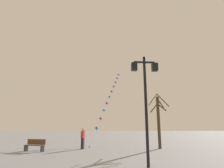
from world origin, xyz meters
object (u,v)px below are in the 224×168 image
object	(u,v)px
twin_lantern_lamp_post	(145,88)
park_bench	(35,145)
kite_train	(109,97)
bare_tree	(159,120)
kite_flyer	(83,138)

from	to	relation	value
twin_lantern_lamp_post	park_bench	bearing A→B (deg)	137.74
kite_train	bare_tree	distance (m)	10.16
kite_train	twin_lantern_lamp_post	bearing A→B (deg)	-87.01
twin_lantern_lamp_post	kite_flyer	bearing A→B (deg)	114.46
twin_lantern_lamp_post	kite_flyer	world-z (taller)	twin_lantern_lamp_post
kite_train	park_bench	bearing A→B (deg)	-121.58
kite_flyer	park_bench	bearing A→B (deg)	130.26
kite_train	park_bench	xyz separation A→B (m)	(-6.19, -10.08, -5.30)
twin_lantern_lamp_post	kite_flyer	size ratio (longest dim) A/B	3.11
park_bench	bare_tree	bearing A→B (deg)	27.24
kite_flyer	twin_lantern_lamp_post	bearing A→B (deg)	-138.20
bare_tree	park_bench	world-z (taller)	bare_tree
kite_flyer	bare_tree	distance (m)	6.80
twin_lantern_lamp_post	kite_train	size ratio (longest dim) A/B	0.36
bare_tree	twin_lantern_lamp_post	bearing A→B (deg)	-111.52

